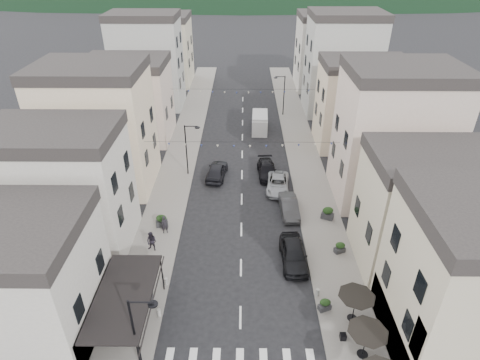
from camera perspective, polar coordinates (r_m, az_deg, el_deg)
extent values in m
cube|color=slate|center=(51.20, -8.13, 4.24)|extent=(4.00, 76.00, 0.12)
cube|color=slate|center=(51.15, 8.77, 4.16)|extent=(4.00, 76.00, 0.12)
cube|color=black|center=(27.85, -16.18, -15.45)|extent=(3.60, 7.50, 0.15)
cube|color=black|center=(27.77, -12.32, -16.44)|extent=(0.34, 7.50, 0.99)
cylinder|color=black|center=(26.51, -13.85, -23.58)|extent=(0.10, 0.10, 3.20)
cylinder|color=black|center=(30.95, -10.99, -13.07)|extent=(0.10, 0.10, 3.20)
cube|color=beige|center=(35.69, -23.81, -1.94)|extent=(10.00, 7.00, 10.00)
cube|color=#262323|center=(33.28, -25.79, 6.05)|extent=(10.20, 7.14, 1.00)
cube|color=beige|center=(43.39, -19.36, 6.35)|extent=(10.00, 8.00, 12.00)
cube|color=#262323|center=(41.31, -20.95, 14.54)|extent=(10.20, 8.16, 1.00)
cube|color=beige|center=(54.44, -15.36, 10.48)|extent=(10.00, 8.00, 9.50)
cube|color=#262323|center=(52.93, -16.17, 15.79)|extent=(10.20, 8.16, 1.00)
cube|color=#A0A09B|center=(65.03, -12.98, 15.69)|extent=(10.00, 7.00, 13.00)
cube|color=#262323|center=(63.63, -13.77, 21.76)|extent=(10.20, 7.14, 1.00)
cube|color=beige|center=(76.65, -10.99, 17.39)|extent=(10.00, 9.00, 11.00)
cube|color=#262323|center=(75.52, -11.47, 21.80)|extent=(10.20, 9.18, 1.00)
cube|color=beige|center=(34.31, 25.24, -4.70)|extent=(10.00, 7.00, 9.00)
cube|color=#262323|center=(31.92, 27.22, 2.64)|extent=(10.20, 7.14, 1.00)
cube|color=beige|center=(41.48, 20.82, 5.31)|extent=(10.00, 8.00, 12.50)
cube|color=#262323|center=(39.27, 22.68, 14.18)|extent=(10.20, 8.16, 1.00)
cube|color=beige|center=(52.46, 16.63, 9.81)|extent=(10.00, 7.00, 10.00)
cube|color=#262323|center=(50.86, 17.58, 15.58)|extent=(10.20, 7.14, 1.00)
cube|color=#A0A09B|center=(63.01, 14.21, 15.30)|extent=(10.00, 8.00, 13.50)
cube|color=#262323|center=(61.56, 15.12, 21.78)|extent=(10.20, 8.16, 1.00)
cube|color=beige|center=(74.62, 12.17, 17.10)|extent=(10.00, 9.00, 11.50)
cube|color=#262323|center=(73.44, 12.74, 21.82)|extent=(10.20, 9.18, 1.00)
cylinder|color=black|center=(27.90, 17.26, -21.63)|extent=(0.06, 0.06, 2.30)
cone|color=black|center=(27.06, 17.64, -20.20)|extent=(2.50, 2.50, 0.55)
cylinder|color=black|center=(28.51, 17.00, -22.60)|extent=(0.70, 0.70, 0.04)
cylinder|color=black|center=(29.59, 15.87, -17.39)|extent=(0.06, 0.06, 2.30)
cone|color=black|center=(28.80, 16.19, -15.92)|extent=(2.50, 2.50, 0.55)
cylinder|color=black|center=(30.17, 15.65, -18.38)|extent=(0.70, 0.70, 0.04)
cylinder|color=black|center=(25.77, -14.70, -20.79)|extent=(0.14, 0.14, 6.00)
cylinder|color=black|center=(23.43, -13.94, -16.52)|extent=(1.40, 0.10, 0.10)
cylinder|color=black|center=(23.40, -12.28, -16.88)|extent=(0.56, 0.56, 0.08)
cylinder|color=black|center=(44.38, -7.63, 4.15)|extent=(0.14, 0.14, 6.00)
cylinder|color=black|center=(43.07, -6.97, 7.60)|extent=(1.40, 0.10, 0.10)
cylinder|color=black|center=(43.05, -6.09, 7.42)|extent=(0.56, 0.56, 0.08)
cylinder|color=black|center=(60.84, 6.26, 11.78)|extent=(0.14, 0.14, 6.00)
cylinder|color=black|center=(59.89, 5.73, 14.41)|extent=(1.40, 0.10, 0.10)
cylinder|color=black|center=(59.88, 5.09, 14.29)|extent=(0.56, 0.56, 0.08)
cylinder|color=gray|center=(30.10, -11.43, -18.00)|extent=(0.26, 0.26, 0.60)
cylinder|color=gray|center=(32.10, -10.44, -13.98)|extent=(0.26, 0.26, 0.60)
cylinder|color=gray|center=(31.35, 10.96, -15.40)|extent=(0.26, 0.26, 0.60)
cylinder|color=black|center=(39.03, 0.27, 5.43)|extent=(19.00, 0.02, 0.02)
cone|color=beige|center=(40.10, -12.33, 5.12)|extent=(0.28, 0.28, 0.24)
cone|color=navy|center=(39.82, -10.08, 5.04)|extent=(0.28, 0.28, 0.24)
cone|color=beige|center=(39.59, -7.81, 4.95)|extent=(0.28, 0.28, 0.24)
cone|color=navy|center=(39.42, -5.52, 4.88)|extent=(0.28, 0.28, 0.24)
cone|color=beige|center=(39.31, -3.21, 4.83)|extent=(0.28, 0.28, 0.24)
cone|color=navy|center=(39.25, -0.89, 4.79)|extent=(0.28, 0.28, 0.24)
cone|color=beige|center=(39.24, 1.43, 4.78)|extent=(0.28, 0.28, 0.24)
cone|color=navy|center=(39.29, 3.74, 4.80)|extent=(0.28, 0.28, 0.24)
cone|color=beige|center=(39.39, 6.05, 4.83)|extent=(0.28, 0.28, 0.24)
cone|color=navy|center=(39.55, 8.35, 4.88)|extent=(0.28, 0.28, 0.24)
cone|color=beige|center=(39.76, 10.63, 4.94)|extent=(0.28, 0.28, 0.24)
cone|color=navy|center=(40.03, 12.88, 5.00)|extent=(0.28, 0.28, 0.24)
cylinder|color=black|center=(53.91, 0.37, 12.79)|extent=(19.00, 0.02, 0.02)
cone|color=beige|center=(54.69, -9.02, 12.48)|extent=(0.28, 0.28, 0.24)
cone|color=navy|center=(54.48, -7.33, 12.44)|extent=(0.28, 0.28, 0.24)
cone|color=beige|center=(54.32, -5.63, 12.39)|extent=(0.28, 0.28, 0.24)
cone|color=navy|center=(54.19, -3.92, 12.35)|extent=(0.28, 0.28, 0.24)
cone|color=beige|center=(54.11, -2.21, 12.32)|extent=(0.28, 0.28, 0.24)
cone|color=navy|center=(54.07, -0.49, 12.30)|extent=(0.28, 0.28, 0.24)
cone|color=beige|center=(54.06, 1.22, 12.29)|extent=(0.28, 0.28, 0.24)
cone|color=navy|center=(54.10, 2.94, 12.30)|extent=(0.28, 0.28, 0.24)
cone|color=beige|center=(54.17, 4.66, 12.32)|extent=(0.28, 0.28, 0.24)
cone|color=navy|center=(54.28, 6.36, 12.34)|extent=(0.28, 0.28, 0.24)
cone|color=beige|center=(54.44, 8.07, 12.37)|extent=(0.28, 0.28, 0.24)
cone|color=navy|center=(54.64, 9.76, 12.40)|extent=(0.28, 0.28, 0.24)
imported|color=black|center=(33.51, 7.63, -10.34)|extent=(2.20, 5.09, 1.71)
imported|color=#2F2F31|center=(39.03, 7.00, -3.76)|extent=(1.83, 4.56, 1.47)
imported|color=#979A9F|center=(42.54, 5.39, -0.54)|extent=(2.78, 5.16, 1.38)
imported|color=black|center=(44.98, 3.85, 1.43)|extent=(2.28, 4.95, 1.40)
imported|color=black|center=(44.54, -3.33, 1.32)|extent=(2.53, 5.05, 1.65)
cube|color=#BBBBBD|center=(56.14, 2.83, 8.16)|extent=(2.27, 5.32, 2.18)
cube|color=#BBBBBD|center=(55.10, 2.86, 9.00)|extent=(2.15, 3.57, 0.55)
cylinder|color=black|center=(54.63, 1.88, 6.70)|extent=(0.30, 0.77, 0.76)
cylinder|color=black|center=(54.64, 3.72, 6.66)|extent=(0.30, 0.77, 0.76)
cylinder|color=black|center=(58.23, 1.95, 8.29)|extent=(0.30, 0.77, 0.76)
cylinder|color=black|center=(58.24, 3.69, 8.25)|extent=(0.30, 0.77, 0.76)
imported|color=black|center=(36.61, -10.64, -6.26)|extent=(0.74, 0.61, 1.76)
imported|color=black|center=(34.91, -12.45, -8.53)|extent=(1.06, 0.94, 1.84)
cube|color=#29292B|center=(31.33, -13.10, -15.96)|extent=(0.96, 0.63, 0.45)
ellipsoid|color=black|center=(30.98, -13.21, -15.33)|extent=(0.79, 0.50, 0.57)
cube|color=#2B2B2D|center=(37.84, -11.05, -6.07)|extent=(1.18, 0.81, 0.54)
ellipsoid|color=black|center=(37.49, -11.13, -5.35)|extent=(0.95, 0.60, 0.69)
cube|color=#303033|center=(30.58, 11.92, -17.27)|extent=(1.01, 0.78, 0.44)
ellipsoid|color=black|center=(30.23, 12.02, -16.65)|extent=(0.78, 0.50, 0.57)
cube|color=#2B2B2D|center=(35.37, 13.97, -9.61)|extent=(1.03, 0.83, 0.45)
ellipsoid|color=black|center=(35.06, 14.08, -8.99)|extent=(0.80, 0.51, 0.58)
cube|color=#2D2D2F|center=(38.95, 12.31, -5.01)|extent=(1.29, 1.04, 0.57)
ellipsoid|color=black|center=(38.59, 12.41, -4.26)|extent=(1.00, 0.63, 0.72)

